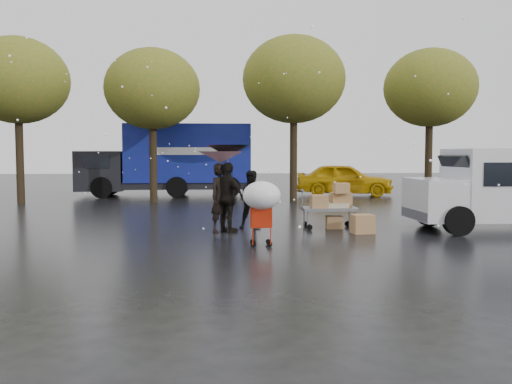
{
  "coord_description": "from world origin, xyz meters",
  "views": [
    {
      "loc": [
        -0.84,
        -13.24,
        2.06
      ],
      "look_at": [
        0.21,
        1.0,
        1.06
      ],
      "focal_mm": 38.0,
      "sensor_mm": 36.0,
      "label": 1
    }
  ],
  "objects": [
    {
      "name": "yellow_taxi",
      "position": [
        5.5,
        13.14,
        0.81
      ],
      "size": [
        5.05,
        2.9,
        1.62
      ],
      "primitive_type": "imported",
      "rotation": [
        0.0,
        0.0,
        1.35
      ],
      "color": "#DCA70B",
      "rests_on": "ground"
    },
    {
      "name": "umbrella_black",
      "position": [
        -0.53,
        0.88,
        2.14
      ],
      "size": [
        1.12,
        1.12,
        2.29
      ],
      "color": "#4C4C4C",
      "rests_on": "ground"
    },
    {
      "name": "vendor_cart",
      "position": [
        2.35,
        1.45,
        0.73
      ],
      "size": [
        1.52,
        0.8,
        1.27
      ],
      "color": "slate",
      "rests_on": "ground"
    },
    {
      "name": "person_pink",
      "position": [
        -0.72,
        0.99,
        0.91
      ],
      "size": [
        0.78,
        0.76,
        1.82
      ],
      "primitive_type": "imported",
      "rotation": [
        0.0,
        0.0,
        0.72
      ],
      "color": "black",
      "rests_on": "ground"
    },
    {
      "name": "blue_truck",
      "position": [
        -3.03,
        13.6,
        1.76
      ],
      "size": [
        8.3,
        2.6,
        3.5
      ],
      "color": "navy",
      "rests_on": "ground"
    },
    {
      "name": "box_ground_far",
      "position": [
        2.42,
        1.43,
        0.17
      ],
      "size": [
        0.47,
        0.37,
        0.35
      ],
      "primitive_type": "cube",
      "rotation": [
        0.0,
        0.0,
        -0.06
      ],
      "color": "#997042",
      "rests_on": "ground"
    },
    {
      "name": "box_ground_near",
      "position": [
        2.95,
        0.49,
        0.25
      ],
      "size": [
        0.6,
        0.5,
        0.49
      ],
      "primitive_type": "cube",
      "rotation": [
        0.0,
        0.0,
        0.12
      ],
      "color": "#997042",
      "rests_on": "ground"
    },
    {
      "name": "ground",
      "position": [
        0.0,
        0.0,
        0.0
      ],
      "size": [
        90.0,
        90.0,
        0.0
      ],
      "primitive_type": "plane",
      "color": "black",
      "rests_on": "ground"
    },
    {
      "name": "tree_row",
      "position": [
        -0.47,
        10.0,
        5.02
      ],
      "size": [
        21.6,
        4.4,
        7.12
      ],
      "color": "black",
      "rests_on": "ground"
    },
    {
      "name": "umbrella_pink",
      "position": [
        -0.72,
        0.99,
        1.98
      ],
      "size": [
        1.18,
        1.18,
        2.13
      ],
      "color": "#4C4C4C",
      "rests_on": "ground"
    },
    {
      "name": "white_van",
      "position": [
        7.06,
        0.84,
        1.16
      ],
      "size": [
        4.91,
        2.18,
        2.2
      ],
      "color": "silver",
      "rests_on": "ground"
    },
    {
      "name": "person_middle",
      "position": [
        0.16,
        1.52,
        0.81
      ],
      "size": [
        0.83,
        0.67,
        1.61
      ],
      "primitive_type": "imported",
      "rotation": [
        0.0,
        0.0,
        0.08
      ],
      "color": "black",
      "rests_on": "ground"
    },
    {
      "name": "person_black",
      "position": [
        -0.53,
        0.88,
        0.92
      ],
      "size": [
        1.09,
        1.08,
        1.85
      ],
      "primitive_type": "imported",
      "rotation": [
        0.0,
        0.0,
        2.36
      ],
      "color": "black",
      "rests_on": "ground"
    },
    {
      "name": "shopping_cart",
      "position": [
        0.16,
        -1.37,
        1.06
      ],
      "size": [
        0.84,
        0.84,
        1.46
      ],
      "color": "#B6210A",
      "rests_on": "ground"
    }
  ]
}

